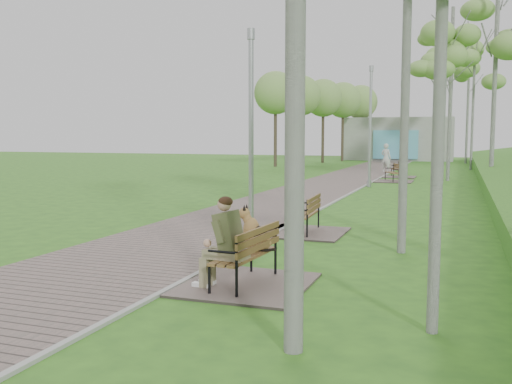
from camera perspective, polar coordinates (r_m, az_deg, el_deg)
ground at (r=6.83m, az=-20.03°, el=-15.01°), size 120.00×120.00×0.00m
walkway at (r=27.12m, az=7.14°, el=0.70°), size 3.50×67.00×0.04m
kerb at (r=26.80m, az=10.79°, el=0.59°), size 0.10×67.00×0.05m
building_north at (r=56.13m, az=14.06°, el=5.17°), size 10.00×5.20×4.00m
bench_main at (r=9.01m, az=-1.63°, el=-6.48°), size 1.92×2.13×1.67m
bench_second at (r=13.87m, az=4.86°, el=-3.27°), size 1.85×2.06×1.14m
bench_third at (r=29.87m, az=13.57°, el=1.41°), size 1.84×2.04×1.13m
bench_far at (r=33.13m, az=14.09°, el=1.79°), size 1.76×1.95×1.08m
lamp_post_near at (r=11.62m, az=-0.49°, el=4.36°), size 0.17×0.17×4.49m
lamp_post_second at (r=26.52m, az=11.34°, el=6.01°), size 0.21×0.21×5.48m
lamp_post_third at (r=38.27m, az=14.31°, el=6.03°), size 0.22×0.22×5.77m
pedestrian_near at (r=36.99m, az=12.88°, el=3.33°), size 0.79×0.67×1.84m
birch_mid_c at (r=29.88m, az=18.46°, el=12.59°), size 2.41×2.41×7.77m
birch_far_a at (r=31.04m, az=22.98°, el=15.54°), size 2.83×2.83×10.07m
birch_far_b at (r=31.53m, az=19.03°, el=14.23°), size 2.69×2.69×9.18m
birch_far_c at (r=41.64m, az=21.03°, el=12.17°), size 2.81×2.81×9.32m
birch_distant_a at (r=47.96m, az=19.02°, el=11.24°), size 2.96×2.96×9.23m
birch_distant_b at (r=51.21m, az=20.58°, el=12.37°), size 2.78×2.78×10.98m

